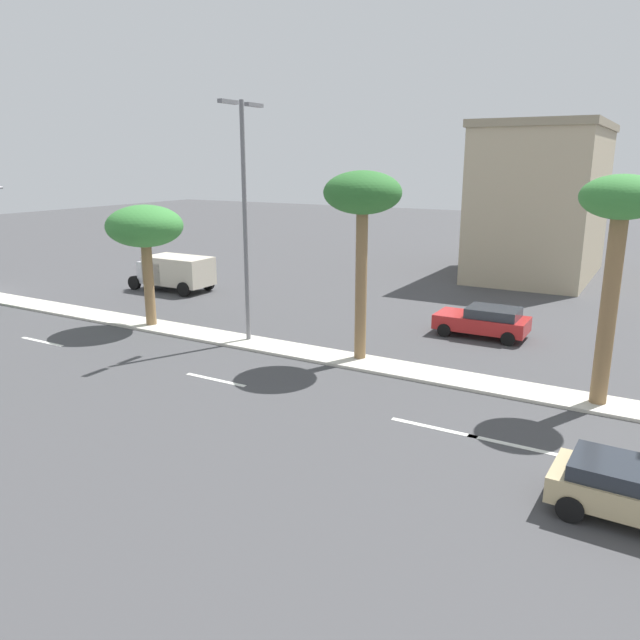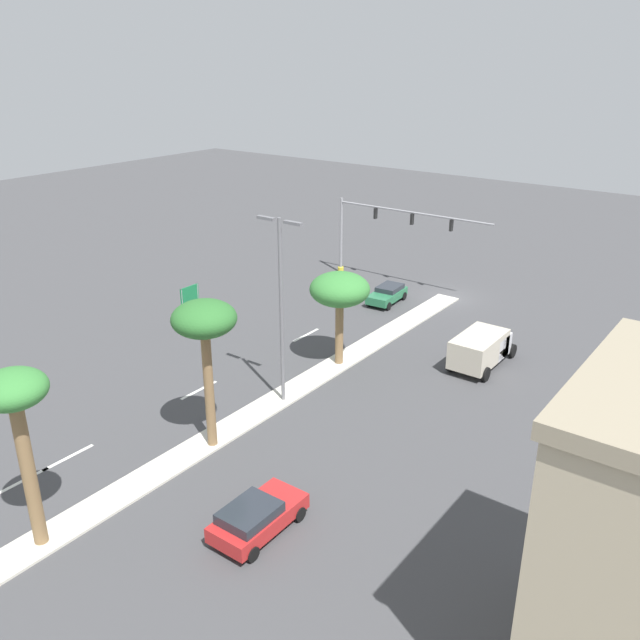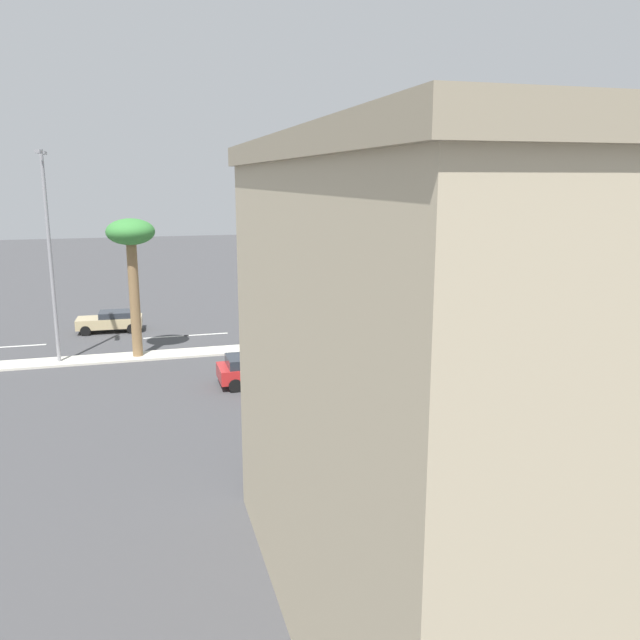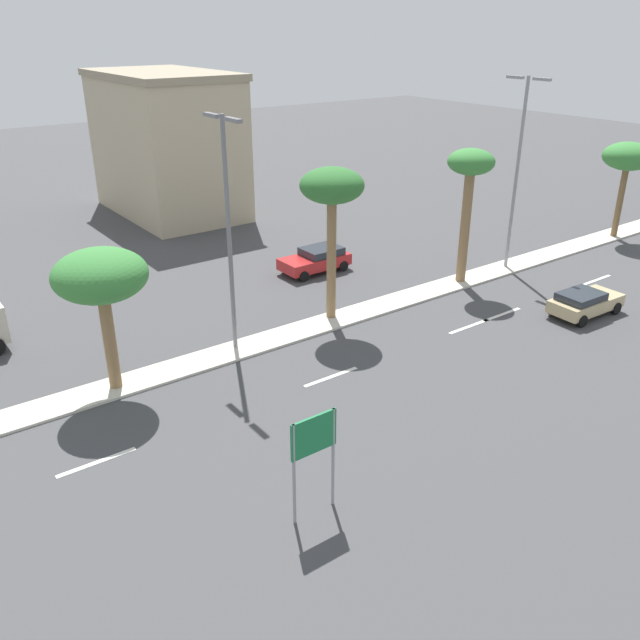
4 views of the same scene
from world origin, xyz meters
name	(u,v)px [view 1 (image 1 of 4)]	position (x,y,z in m)	size (l,w,h in m)	color
ground_plane	(351,362)	(0.00, 26.75, 0.00)	(160.00, 160.00, 0.00)	#424244
median_curb	(542,394)	(0.00, 34.39, 0.06)	(1.80, 68.78, 0.12)	beige
lane_stripe_left	(42,342)	(4.52, 13.01, 0.01)	(0.20, 2.80, 0.01)	silver
lane_stripe_front	(216,380)	(4.52, 23.24, 0.01)	(0.20, 2.80, 0.01)	silver
lane_stripe_trailing	(433,428)	(4.52, 31.96, 0.01)	(0.20, 2.80, 0.01)	silver
lane_stripe_right	(515,446)	(4.52, 34.46, 0.01)	(0.20, 2.80, 0.01)	silver
commercial_building	(541,201)	(-24.50, 29.32, 5.34)	(13.18, 7.91, 10.64)	tan
palm_tree_mid	(145,228)	(-0.03, 15.42, 4.94)	(3.70, 3.70, 5.94)	olive
palm_tree_rear	(362,200)	(-0.40, 26.96, 6.62)	(3.10, 3.10, 7.64)	olive
palm_tree_trailing	(620,217)	(-0.03, 36.20, 6.39)	(2.59, 2.59, 7.61)	olive
street_lamp_center	(245,205)	(-0.29, 21.28, 6.22)	(2.90, 0.24, 10.48)	slate
sedan_red_mid	(484,321)	(-6.55, 30.48, 0.78)	(2.15, 4.27, 1.45)	red
sedan_tan_inboard	(640,492)	(7.04, 37.82, 0.73)	(2.09, 4.16, 1.34)	tan
box_truck	(174,271)	(-7.30, 10.25, 1.25)	(2.56, 5.40, 2.21)	silver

